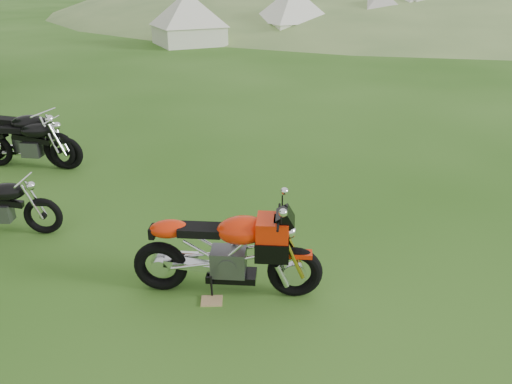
{
  "coord_description": "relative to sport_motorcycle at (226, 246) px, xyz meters",
  "views": [
    {
      "loc": [
        -0.61,
        -5.65,
        3.34
      ],
      "look_at": [
        0.14,
        0.4,
        0.6
      ],
      "focal_mm": 35.0,
      "sensor_mm": 36.0,
      "label": 1
    }
  ],
  "objects": [
    {
      "name": "hillside",
      "position": [
        24.36,
        40.96,
        -0.6
      ],
      "size": [
        80.0,
        64.0,
        8.0
      ],
      "primitive_type": "ellipsoid",
      "color": "#628744",
      "rests_on": "ground"
    },
    {
      "name": "ground",
      "position": [
        0.36,
        0.96,
        -0.6
      ],
      "size": [
        120.0,
        120.0,
        0.0
      ],
      "primitive_type": "plane",
      "color": "#245211",
      "rests_on": "ground"
    },
    {
      "name": "hedgerow",
      "position": [
        24.36,
        40.96,
        -0.6
      ],
      "size": [
        36.0,
        1.2,
        8.6
      ],
      "primitive_type": null,
      "color": "#113411",
      "rests_on": "ground"
    },
    {
      "name": "vintage_moto_d",
      "position": [
        -3.25,
        4.28,
        -0.1
      ],
      "size": [
        1.93,
        0.88,
        0.99
      ],
      "primitive_type": null,
      "rotation": [
        0.0,
        0.0,
        -0.25
      ],
      "color": "black",
      "rests_on": "ground"
    },
    {
      "name": "tent_mid",
      "position": [
        4.82,
        21.44,
        0.69
      ],
      "size": [
        3.77,
        3.77,
        2.57
      ],
      "primitive_type": null,
      "rotation": [
        0.0,
        0.0,
        0.33
      ],
      "color": "white",
      "rests_on": "ground"
    },
    {
      "name": "vintage_moto_c",
      "position": [
        -3.41,
        4.49,
        -0.04
      ],
      "size": [
        2.12,
        1.31,
        1.11
      ],
      "primitive_type": null,
      "rotation": [
        0.0,
        0.0,
        -0.42
      ],
      "color": "black",
      "rests_on": "ground"
    },
    {
      "name": "plywood_board",
      "position": [
        -0.19,
        -0.17,
        -0.59
      ],
      "size": [
        0.25,
        0.21,
        0.02
      ],
      "primitive_type": "cube",
      "rotation": [
        0.0,
        0.0,
        -0.09
      ],
      "color": "tan",
      "rests_on": "ground"
    },
    {
      "name": "sport_motorcycle",
      "position": [
        0.0,
        0.0,
        0.0
      ],
      "size": [
        2.06,
        0.89,
        1.2
      ],
      "primitive_type": null,
      "rotation": [
        0.0,
        0.0,
        -0.2
      ],
      "color": "red",
      "rests_on": "ground"
    },
    {
      "name": "tent_left",
      "position": [
        -0.39,
        20.23,
        0.64
      ],
      "size": [
        3.61,
        3.61,
        2.48
      ],
      "primitive_type": null,
      "rotation": [
        0.0,
        0.0,
        0.31
      ],
      "color": "white",
      "rests_on": "ground"
    },
    {
      "name": "caravan",
      "position": [
        12.34,
        22.03,
        0.44
      ],
      "size": [
        4.85,
        3.22,
        2.09
      ],
      "primitive_type": null,
      "rotation": [
        0.0,
        0.0,
        0.3
      ],
      "color": "silver",
      "rests_on": "ground"
    },
    {
      "name": "tent_right",
      "position": [
        9.3,
        21.21,
        0.65
      ],
      "size": [
        3.08,
        3.08,
        2.49
      ],
      "primitive_type": null,
      "rotation": [
        0.0,
        0.0,
        -0.07
      ],
      "color": "beige",
      "rests_on": "ground"
    }
  ]
}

